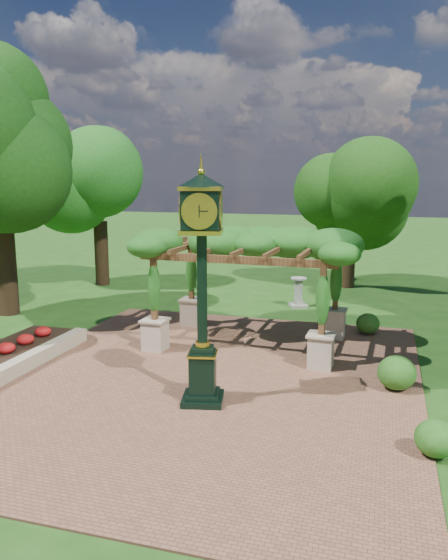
# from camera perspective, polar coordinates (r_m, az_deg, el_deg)

# --- Properties ---
(ground) EXTENTS (120.00, 120.00, 0.00)m
(ground) POSITION_cam_1_polar(r_m,az_deg,el_deg) (12.56, -3.30, -11.98)
(ground) COLOR #1E4714
(ground) RESTS_ON ground
(brick_plaza) EXTENTS (10.00, 12.00, 0.04)m
(brick_plaza) POSITION_cam_1_polar(r_m,az_deg,el_deg) (13.43, -1.84, -10.34)
(brick_plaza) COLOR brown
(brick_plaza) RESTS_ON ground
(border_wall) EXTENTS (0.35, 5.00, 0.40)m
(border_wall) POSITION_cam_1_polar(r_m,az_deg,el_deg) (14.98, -19.61, -7.98)
(border_wall) COLOR #C6B793
(border_wall) RESTS_ON ground
(flower_bed) EXTENTS (1.50, 5.00, 0.36)m
(flower_bed) POSITION_cam_1_polar(r_m,az_deg,el_deg) (15.52, -22.32, -7.60)
(flower_bed) COLOR red
(flower_bed) RESTS_ON ground
(pedestal_clock) EXTENTS (1.17, 1.17, 4.98)m
(pedestal_clock) POSITION_cam_1_polar(r_m,az_deg,el_deg) (11.31, -2.33, 1.21)
(pedestal_clock) COLOR black
(pedestal_clock) RESTS_ON brick_plaza
(pergola) EXTENTS (5.50, 3.56, 3.39)m
(pergola) POSITION_cam_1_polar(r_m,az_deg,el_deg) (15.54, 2.60, 3.11)
(pergola) COLOR #C1AC8F
(pergola) RESTS_ON brick_plaza
(sundial) EXTENTS (0.82, 0.82, 1.12)m
(sundial) POSITION_cam_1_polar(r_m,az_deg,el_deg) (20.78, 7.77, -1.47)
(sundial) COLOR #9A9B92
(sundial) RESTS_ON ground
(shrub_front) EXTENTS (0.94, 0.94, 0.65)m
(shrub_front) POSITION_cam_1_polar(r_m,az_deg,el_deg) (10.54, 21.24, -15.17)
(shrub_front) COLOR #285E1B
(shrub_front) RESTS_ON brick_plaza
(shrub_mid) EXTENTS (1.00, 1.00, 0.79)m
(shrub_mid) POSITION_cam_1_polar(r_m,az_deg,el_deg) (13.26, 17.60, -9.23)
(shrub_mid) COLOR #275B19
(shrub_mid) RESTS_ON brick_plaza
(shrub_back) EXTENTS (0.73, 0.73, 0.64)m
(shrub_back) POSITION_cam_1_polar(r_m,az_deg,el_deg) (17.58, 14.80, -4.42)
(shrub_back) COLOR #32641D
(shrub_back) RESTS_ON brick_plaza
(tree_west_far) EXTENTS (3.74, 3.74, 7.43)m
(tree_west_far) POSITION_cam_1_polar(r_m,az_deg,el_deg) (25.16, -13.02, 11.01)
(tree_west_far) COLOR black
(tree_west_far) RESTS_ON ground
(tree_north) EXTENTS (3.79, 3.79, 5.97)m
(tree_north) POSITION_cam_1_polar(r_m,az_deg,el_deg) (24.54, 13.16, 8.70)
(tree_north) COLOR #362415
(tree_north) RESTS_ON ground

